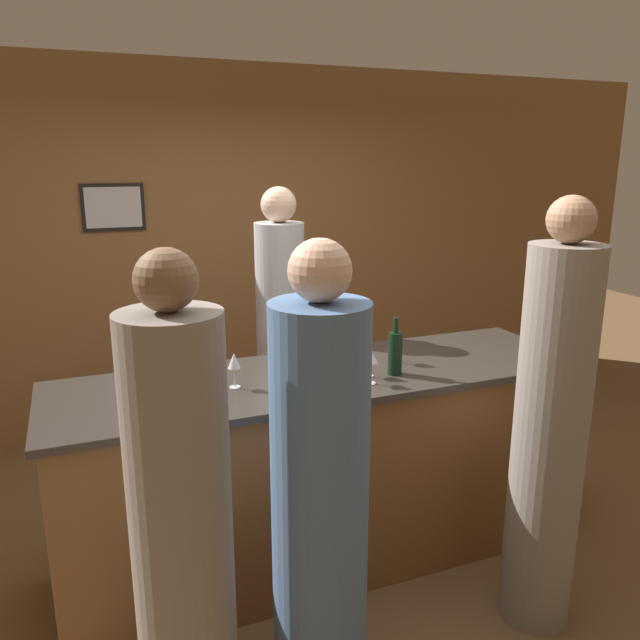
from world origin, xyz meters
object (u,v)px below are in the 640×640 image
(guest_1, at_px, (182,538))
(bartender, at_px, (281,352))
(wine_bottle_0, at_px, (395,352))
(ice_bucket, at_px, (298,345))
(guest_0, at_px, (320,510))
(guest_2, at_px, (550,435))

(guest_1, bearing_deg, bartender, 61.55)
(guest_1, height_order, wine_bottle_0, guest_1)
(wine_bottle_0, xyz_separation_m, ice_bucket, (-0.37, 0.40, -0.03))
(guest_1, bearing_deg, wine_bottle_0, 31.24)
(bartender, height_order, wine_bottle_0, bartender)
(guest_0, xyz_separation_m, guest_1, (-0.49, 0.01, -0.00))
(guest_1, relative_size, wine_bottle_0, 6.32)
(bartender, xyz_separation_m, wine_bottle_0, (0.29, -0.95, 0.24))
(wine_bottle_0, bearing_deg, bartender, 106.74)
(guest_0, distance_m, guest_2, 1.13)
(guest_2, bearing_deg, wine_bottle_0, 123.61)
(guest_1, height_order, ice_bucket, guest_1)
(guest_1, distance_m, guest_2, 1.62)
(guest_2, distance_m, ice_bucket, 1.33)
(wine_bottle_0, bearing_deg, guest_1, -148.76)
(bartender, relative_size, wine_bottle_0, 6.65)
(ice_bucket, bearing_deg, guest_0, -106.06)
(wine_bottle_0, relative_size, ice_bucket, 1.64)
(guest_0, xyz_separation_m, ice_bucket, (0.33, 1.14, 0.27))
(guest_0, bearing_deg, ice_bucket, 73.94)
(guest_2, height_order, wine_bottle_0, guest_2)
(guest_0, bearing_deg, wine_bottle_0, 46.44)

